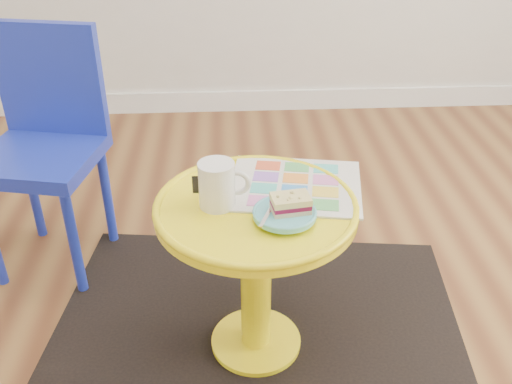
{
  "coord_description": "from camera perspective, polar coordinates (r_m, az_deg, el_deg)",
  "views": [
    {
      "loc": [
        -0.37,
        -1.15,
        1.33
      ],
      "look_at": [
        -0.29,
        0.13,
        0.56
      ],
      "focal_mm": 40.0,
      "sensor_mm": 36.0,
      "label": 1
    }
  ],
  "objects": [
    {
      "name": "chair",
      "position": [
        2.09,
        -20.33,
        5.35
      ],
      "size": [
        0.44,
        0.44,
        0.85
      ],
      "rotation": [
        0.0,
        0.0,
        -0.2
      ],
      "color": "#1B2DB3",
      "rests_on": "ground"
    },
    {
      "name": "fork",
      "position": [
        1.45,
        1.39,
        -1.88
      ],
      "size": [
        0.07,
        0.14,
        0.0
      ],
      "rotation": [
        0.0,
        0.0,
        -0.37
      ],
      "color": "silver",
      "rests_on": "plate"
    },
    {
      "name": "plate",
      "position": [
        1.45,
        2.88,
        -2.21
      ],
      "size": [
        0.16,
        0.16,
        0.02
      ],
      "color": "#5EBEC8",
      "rests_on": "newspaper"
    },
    {
      "name": "side_table",
      "position": [
        1.6,
        0.0,
        -5.69
      ],
      "size": [
        0.55,
        0.55,
        0.52
      ],
      "color": "yellow",
      "rests_on": "ground"
    },
    {
      "name": "mug",
      "position": [
        1.49,
        -3.84,
        0.86
      ],
      "size": [
        0.14,
        0.1,
        0.13
      ],
      "rotation": [
        0.0,
        0.0,
        -0.06
      ],
      "color": "silver",
      "rests_on": "side_table"
    },
    {
      "name": "newspaper",
      "position": [
        1.6,
        3.91,
        0.68
      ],
      "size": [
        0.41,
        0.37,
        0.01
      ],
      "primitive_type": "cube",
      "rotation": [
        0.0,
        0.0,
        -0.17
      ],
      "color": "silver",
      "rests_on": "side_table"
    },
    {
      "name": "rug",
      "position": [
        1.85,
        -0.0,
        -14.88
      ],
      "size": [
        1.42,
        1.25,
        0.01
      ],
      "primitive_type": "cube",
      "rotation": [
        0.0,
        0.0,
        -0.12
      ],
      "color": "black",
      "rests_on": "ground"
    },
    {
      "name": "floor",
      "position": [
        1.8,
        10.07,
        -17.25
      ],
      "size": [
        4.0,
        4.0,
        0.0
      ],
      "primitive_type": "plane",
      "color": "brown",
      "rests_on": "ground"
    },
    {
      "name": "room_walls",
      "position": [
        2.58,
        -16.91,
        0.04
      ],
      "size": [
        4.0,
        4.0,
        4.0
      ],
      "color": "silver",
      "rests_on": "ground"
    },
    {
      "name": "cake_slice",
      "position": [
        1.44,
        3.48,
        -1.14
      ],
      "size": [
        0.11,
        0.08,
        0.04
      ],
      "rotation": [
        0.0,
        0.0,
        0.15
      ],
      "color": "#D3BC8C",
      "rests_on": "plate"
    }
  ]
}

